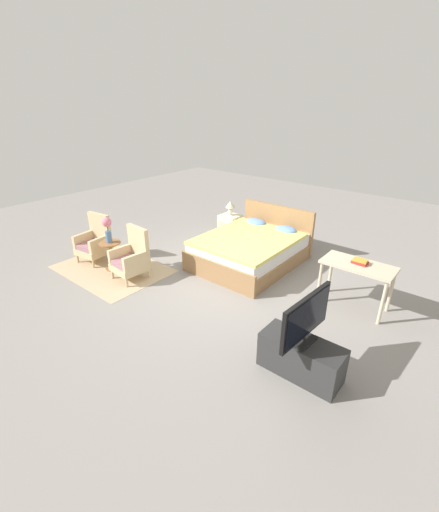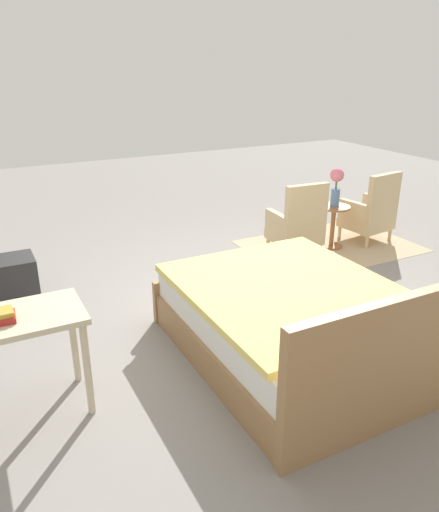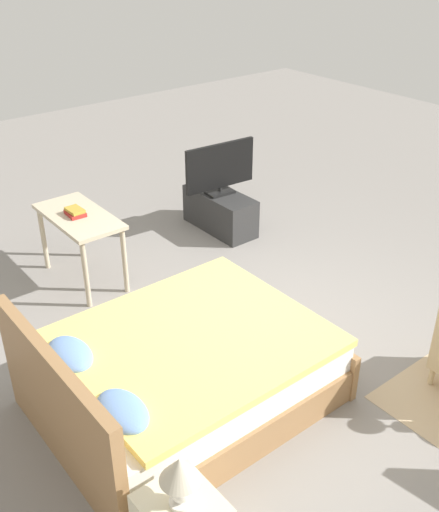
{
  "view_description": "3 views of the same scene",
  "coord_description": "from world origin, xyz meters",
  "px_view_note": "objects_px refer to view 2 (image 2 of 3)",
  "views": [
    {
      "loc": [
        3.24,
        -4.1,
        2.97
      ],
      "look_at": [
        -0.02,
        -0.12,
        0.6
      ],
      "focal_mm": 24.0,
      "sensor_mm": 36.0,
      "label": 1
    },
    {
      "loc": [
        1.99,
        3.81,
        2.26
      ],
      "look_at": [
        0.07,
        0.11,
        0.61
      ],
      "focal_mm": 35.0,
      "sensor_mm": 36.0,
      "label": 2
    },
    {
      "loc": [
        -3.06,
        2.96,
        3.25
      ],
      "look_at": [
        0.31,
        0.27,
        0.83
      ],
      "focal_mm": 42.0,
      "sensor_mm": 36.0,
      "label": 3
    }
  ],
  "objects_px": {
    "bed": "(298,325)",
    "side_table": "(333,221)",
    "flower_vase": "(336,183)",
    "vanity_desk": "(1,335)",
    "armchair_by_window_left": "(371,213)",
    "armchair_by_window_right": "(297,226)"
  },
  "relations": [
    {
      "from": "bed",
      "to": "side_table",
      "type": "distance_m",
      "value": 2.67
    },
    {
      "from": "flower_vase",
      "to": "vanity_desk",
      "type": "distance_m",
      "value": 4.31
    },
    {
      "from": "bed",
      "to": "armchair_by_window_left",
      "type": "bearing_deg",
      "value": -143.34
    },
    {
      "from": "bed",
      "to": "flower_vase",
      "type": "height_order",
      "value": "flower_vase"
    },
    {
      "from": "flower_vase",
      "to": "bed",
      "type": "bearing_deg",
      "value": 44.83
    },
    {
      "from": "armchair_by_window_right",
      "to": "vanity_desk",
      "type": "xyz_separation_m",
      "value": [
        3.42,
        1.55,
        0.25
      ]
    },
    {
      "from": "side_table",
      "to": "vanity_desk",
      "type": "xyz_separation_m",
      "value": [
        4.0,
        1.59,
        0.29
      ]
    },
    {
      "from": "armchair_by_window_left",
      "to": "flower_vase",
      "type": "height_order",
      "value": "flower_vase"
    },
    {
      "from": "bed",
      "to": "armchair_by_window_right",
      "type": "bearing_deg",
      "value": -125.46
    },
    {
      "from": "bed",
      "to": "armchair_by_window_right",
      "type": "relative_size",
      "value": 2.27
    },
    {
      "from": "bed",
      "to": "armchair_by_window_right",
      "type": "height_order",
      "value": "bed"
    },
    {
      "from": "armchair_by_window_left",
      "to": "vanity_desk",
      "type": "xyz_separation_m",
      "value": [
        4.59,
        1.55,
        0.25
      ]
    },
    {
      "from": "bed",
      "to": "flower_vase",
      "type": "distance_m",
      "value": 2.72
    },
    {
      "from": "bed",
      "to": "armchair_by_window_right",
      "type": "distance_m",
      "value": 2.27
    },
    {
      "from": "armchair_by_window_left",
      "to": "armchair_by_window_right",
      "type": "distance_m",
      "value": 1.16
    },
    {
      "from": "side_table",
      "to": "bed",
      "type": "bearing_deg",
      "value": 44.83
    },
    {
      "from": "armchair_by_window_right",
      "to": "flower_vase",
      "type": "bearing_deg",
      "value": -176.22
    },
    {
      "from": "armchair_by_window_left",
      "to": "vanity_desk",
      "type": "bearing_deg",
      "value": 18.71
    },
    {
      "from": "armchair_by_window_left",
      "to": "armchair_by_window_right",
      "type": "xyz_separation_m",
      "value": [
        1.16,
        0.0,
        0.0
      ]
    },
    {
      "from": "armchair_by_window_right",
      "to": "side_table",
      "type": "bearing_deg",
      "value": -176.22
    },
    {
      "from": "bed",
      "to": "side_table",
      "type": "xyz_separation_m",
      "value": [
        -1.89,
        -1.88,
        0.04
      ]
    },
    {
      "from": "side_table",
      "to": "flower_vase",
      "type": "relative_size",
      "value": 1.14
    }
  ]
}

